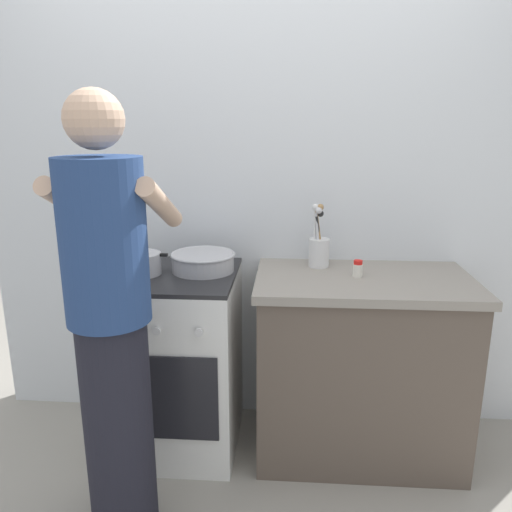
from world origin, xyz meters
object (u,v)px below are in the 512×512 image
at_px(person, 111,330).
at_px(utensil_crock, 319,248).
at_px(mixing_bowl, 203,261).
at_px(stove_range, 176,360).
at_px(pot, 141,264).
at_px(spice_bottle, 358,269).

bearing_deg(person, utensil_crock, 43.49).
xyz_separation_m(mixing_bowl, utensil_crock, (0.56, 0.12, 0.04)).
relative_size(stove_range, pot, 3.54).
height_order(stove_range, spice_bottle, spice_bottle).
bearing_deg(mixing_bowl, stove_range, -159.84).
xyz_separation_m(utensil_crock, person, (-0.78, -0.74, -0.13)).
height_order(utensil_crock, person, person).
bearing_deg(stove_range, person, -98.78).
xyz_separation_m(stove_range, utensil_crock, (0.70, 0.17, 0.54)).
distance_m(stove_range, spice_bottle, 1.00).
bearing_deg(spice_bottle, mixing_bowl, 176.68).
height_order(pot, utensil_crock, utensil_crock).
distance_m(utensil_crock, spice_bottle, 0.24).
relative_size(mixing_bowl, utensil_crock, 0.99).
relative_size(spice_bottle, person, 0.05).
bearing_deg(utensil_crock, stove_range, -166.43).
bearing_deg(pot, spice_bottle, 1.63).
xyz_separation_m(pot, person, (0.05, -0.56, -0.09)).
height_order(stove_range, mixing_bowl, mixing_bowl).
xyz_separation_m(mixing_bowl, person, (-0.23, -0.63, -0.09)).
relative_size(utensil_crock, spice_bottle, 4.00).
relative_size(pot, spice_bottle, 3.25).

